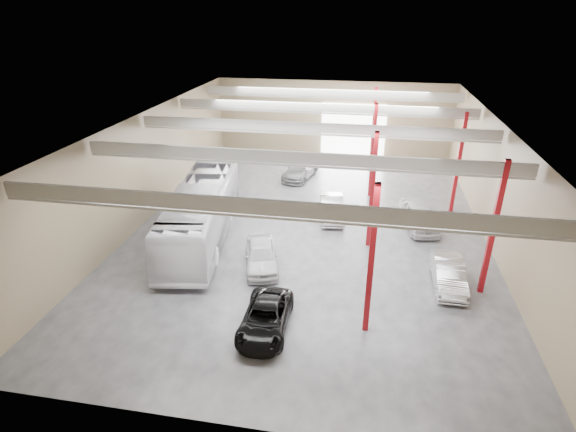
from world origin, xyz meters
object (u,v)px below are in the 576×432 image
(car_right_near, at_px, (449,274))
(car_right_far, at_px, (419,216))
(car_row_a, at_px, (261,255))
(car_row_b, at_px, (332,208))
(coach_bus, at_px, (201,212))
(car_row_c, at_px, (300,170))
(black_sedan, at_px, (265,318))

(car_right_near, relative_size, car_right_far, 0.90)
(car_right_far, bearing_deg, car_row_a, -154.01)
(car_row_a, relative_size, car_right_far, 0.93)
(car_row_a, height_order, car_row_b, car_row_a)
(car_row_a, height_order, car_right_far, car_right_far)
(coach_bus, relative_size, car_row_c, 2.64)
(coach_bus, bearing_deg, car_row_b, 20.85)
(black_sedan, relative_size, car_right_far, 0.95)
(coach_bus, bearing_deg, car_row_a, -41.03)
(car_row_c, height_order, car_right_far, car_right_far)
(car_right_near, bearing_deg, car_row_a, 179.15)
(car_row_c, xyz_separation_m, car_right_far, (8.99, -7.96, 0.10))
(coach_bus, bearing_deg, car_right_far, 7.49)
(car_row_a, xyz_separation_m, car_right_near, (9.91, -0.17, -0.05))
(car_row_a, xyz_separation_m, car_row_c, (0.00, 14.58, -0.04))
(black_sedan, height_order, car_right_near, car_right_near)
(car_row_c, bearing_deg, car_row_a, -77.29)
(car_row_a, distance_m, car_row_b, 7.80)
(car_row_c, distance_m, car_right_near, 17.77)
(black_sedan, distance_m, car_row_a, 5.39)
(car_row_c, height_order, car_right_near, car_row_c)
(car_row_a, bearing_deg, car_right_near, -16.89)
(car_row_b, xyz_separation_m, car_row_c, (-3.27, 7.50, -0.03))
(car_row_a, distance_m, car_right_far, 11.17)
(coach_bus, height_order, car_row_b, coach_bus)
(coach_bus, height_order, car_row_a, coach_bus)
(black_sedan, distance_m, car_row_c, 19.83)
(black_sedan, xyz_separation_m, car_row_b, (1.87, 12.28, 0.11))
(black_sedan, height_order, car_row_c, car_row_c)
(car_right_far, bearing_deg, car_right_near, -92.72)
(car_row_a, bearing_deg, car_right_far, 20.46)
(coach_bus, distance_m, black_sedan, 9.90)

